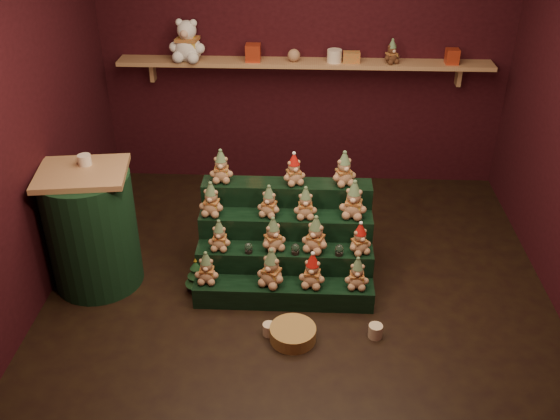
{
  "coord_description": "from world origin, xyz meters",
  "views": [
    {
      "loc": [
        0.03,
        -4.0,
        3.14
      ],
      "look_at": [
        -0.16,
        0.25,
        0.61
      ],
      "focal_mm": 40.0,
      "sensor_mm": 36.0,
      "label": 1
    }
  ],
  "objects_px": {
    "side_table": "(92,229)",
    "mug_left": "(269,329)",
    "mug_right": "(375,331)",
    "mini_christmas_tree": "(197,276)",
    "snow_globe_b": "(295,249)",
    "snow_globe_c": "(339,250)",
    "brown_bear": "(392,52)",
    "snow_globe_a": "(249,248)",
    "white_bear": "(187,35)",
    "wicker_basket": "(293,334)",
    "riser_tier_front": "(283,293)"
  },
  "relations": [
    {
      "from": "snow_globe_c",
      "to": "brown_bear",
      "type": "distance_m",
      "value": 2.16
    },
    {
      "from": "side_table",
      "to": "mug_left",
      "type": "height_order",
      "value": "side_table"
    },
    {
      "from": "snow_globe_a",
      "to": "mug_left",
      "type": "relative_size",
      "value": 0.91
    },
    {
      "from": "mini_christmas_tree",
      "to": "white_bear",
      "type": "height_order",
      "value": "white_bear"
    },
    {
      "from": "snow_globe_b",
      "to": "mini_christmas_tree",
      "type": "relative_size",
      "value": 0.27
    },
    {
      "from": "riser_tier_front",
      "to": "mug_right",
      "type": "height_order",
      "value": "riser_tier_front"
    },
    {
      "from": "snow_globe_a",
      "to": "snow_globe_c",
      "type": "xyz_separation_m",
      "value": [
        0.71,
        -0.0,
        0.0
      ]
    },
    {
      "from": "wicker_basket",
      "to": "side_table",
      "type": "bearing_deg",
      "value": 158.09
    },
    {
      "from": "mini_christmas_tree",
      "to": "wicker_basket",
      "type": "xyz_separation_m",
      "value": [
        0.78,
        -0.53,
        -0.11
      ]
    },
    {
      "from": "snow_globe_b",
      "to": "mug_right",
      "type": "height_order",
      "value": "snow_globe_b"
    },
    {
      "from": "mug_left",
      "to": "brown_bear",
      "type": "xyz_separation_m",
      "value": [
        1.03,
        2.36,
        1.38
      ]
    },
    {
      "from": "snow_globe_c",
      "to": "mug_right",
      "type": "relative_size",
      "value": 0.87
    },
    {
      "from": "snow_globe_b",
      "to": "side_table",
      "type": "distance_m",
      "value": 1.62
    },
    {
      "from": "snow_globe_b",
      "to": "side_table",
      "type": "bearing_deg",
      "value": 177.45
    },
    {
      "from": "snow_globe_b",
      "to": "side_table",
      "type": "height_order",
      "value": "side_table"
    },
    {
      "from": "snow_globe_c",
      "to": "white_bear",
      "type": "distance_m",
      "value": 2.59
    },
    {
      "from": "riser_tier_front",
      "to": "mug_left",
      "type": "xyz_separation_m",
      "value": [
        -0.09,
        -0.37,
        -0.04
      ]
    },
    {
      "from": "mug_left",
      "to": "mini_christmas_tree",
      "type": "bearing_deg",
      "value": 141.61
    },
    {
      "from": "riser_tier_front",
      "to": "white_bear",
      "type": "height_order",
      "value": "white_bear"
    },
    {
      "from": "riser_tier_front",
      "to": "mug_left",
      "type": "bearing_deg",
      "value": -103.94
    },
    {
      "from": "snow_globe_b",
      "to": "mini_christmas_tree",
      "type": "height_order",
      "value": "snow_globe_b"
    },
    {
      "from": "side_table",
      "to": "mug_left",
      "type": "bearing_deg",
      "value": -30.74
    },
    {
      "from": "mug_left",
      "to": "mug_right",
      "type": "height_order",
      "value": "mug_right"
    },
    {
      "from": "riser_tier_front",
      "to": "snow_globe_c",
      "type": "bearing_deg",
      "value": 20.58
    },
    {
      "from": "snow_globe_b",
      "to": "wicker_basket",
      "type": "xyz_separation_m",
      "value": [
        -0.0,
        -0.58,
        -0.35
      ]
    },
    {
      "from": "snow_globe_a",
      "to": "snow_globe_c",
      "type": "height_order",
      "value": "snow_globe_c"
    },
    {
      "from": "side_table",
      "to": "white_bear",
      "type": "xyz_separation_m",
      "value": [
        0.53,
        1.76,
        1.06
      ]
    },
    {
      "from": "snow_globe_a",
      "to": "mug_left",
      "type": "xyz_separation_m",
      "value": [
        0.19,
        -0.53,
        -0.36
      ]
    },
    {
      "from": "wicker_basket",
      "to": "mug_left",
      "type": "bearing_deg",
      "value": 165.24
    },
    {
      "from": "mini_christmas_tree",
      "to": "mug_left",
      "type": "height_order",
      "value": "mini_christmas_tree"
    },
    {
      "from": "snow_globe_b",
      "to": "white_bear",
      "type": "bearing_deg",
      "value": 120.56
    },
    {
      "from": "wicker_basket",
      "to": "white_bear",
      "type": "relative_size",
      "value": 0.69
    },
    {
      "from": "snow_globe_c",
      "to": "mug_left",
      "type": "relative_size",
      "value": 0.97
    },
    {
      "from": "brown_bear",
      "to": "side_table",
      "type": "bearing_deg",
      "value": -171.46
    },
    {
      "from": "brown_bear",
      "to": "riser_tier_front",
      "type": "bearing_deg",
      "value": -142.18
    },
    {
      "from": "riser_tier_front",
      "to": "white_bear",
      "type": "distance_m",
      "value": 2.67
    },
    {
      "from": "mug_right",
      "to": "mini_christmas_tree",
      "type": "bearing_deg",
      "value": 161.2
    },
    {
      "from": "wicker_basket",
      "to": "riser_tier_front",
      "type": "bearing_deg",
      "value": 101.57
    },
    {
      "from": "mug_left",
      "to": "white_bear",
      "type": "height_order",
      "value": "white_bear"
    },
    {
      "from": "white_bear",
      "to": "side_table",
      "type": "bearing_deg",
      "value": -99.21
    },
    {
      "from": "snow_globe_a",
      "to": "mug_right",
      "type": "xyz_separation_m",
      "value": [
        0.97,
        -0.52,
        -0.35
      ]
    },
    {
      "from": "riser_tier_front",
      "to": "snow_globe_c",
      "type": "height_order",
      "value": "snow_globe_c"
    },
    {
      "from": "mini_christmas_tree",
      "to": "mug_right",
      "type": "bearing_deg",
      "value": -18.8
    },
    {
      "from": "riser_tier_front",
      "to": "mug_left",
      "type": "distance_m",
      "value": 0.38
    },
    {
      "from": "mug_left",
      "to": "wicker_basket",
      "type": "xyz_separation_m",
      "value": [
        0.18,
        -0.05,
        0.01
      ]
    },
    {
      "from": "riser_tier_front",
      "to": "snow_globe_c",
      "type": "distance_m",
      "value": 0.55
    },
    {
      "from": "wicker_basket",
      "to": "brown_bear",
      "type": "relative_size",
      "value": 1.53
    },
    {
      "from": "side_table",
      "to": "mug_right",
      "type": "distance_m",
      "value": 2.34
    },
    {
      "from": "riser_tier_front",
      "to": "side_table",
      "type": "distance_m",
      "value": 1.6
    },
    {
      "from": "snow_globe_a",
      "to": "mug_right",
      "type": "relative_size",
      "value": 0.82
    }
  ]
}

